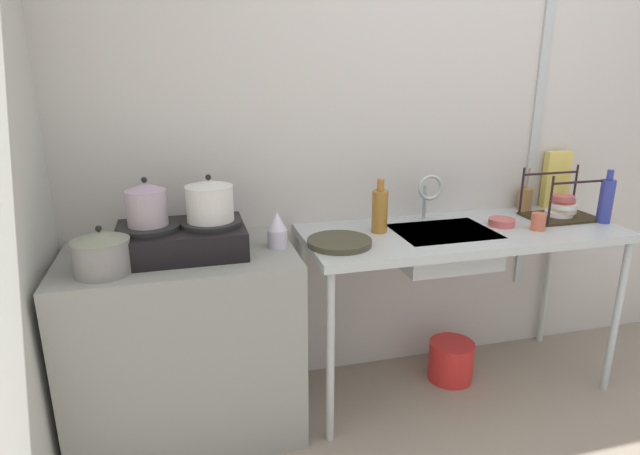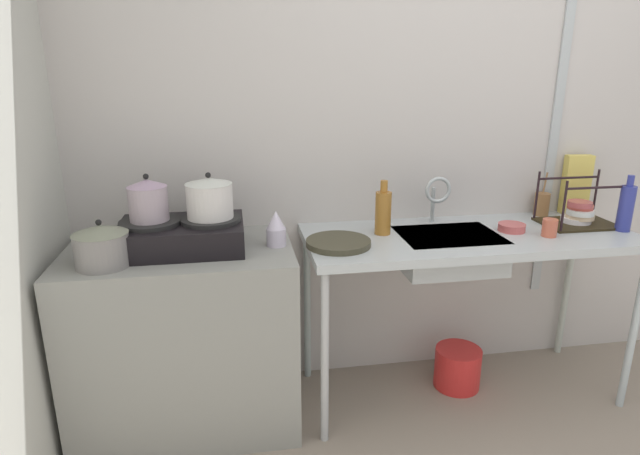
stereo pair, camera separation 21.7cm
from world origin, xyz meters
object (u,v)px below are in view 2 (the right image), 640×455
(pot_on_right_burner, at_px, (209,198))
(cup_by_rack, at_px, (550,228))
(frying_pan, at_px, (338,243))
(cereal_box, at_px, (576,184))
(pot_on_left_burner, at_px, (148,200))
(bucket_on_floor, at_px, (457,367))
(pot_beside_stove, at_px, (101,246))
(stove, at_px, (182,235))
(bottle_by_rack, at_px, (626,207))
(sink_basin, at_px, (448,251))
(small_bowl_on_drainboard, at_px, (512,227))
(faucet, at_px, (437,193))
(percolator, at_px, (276,229))
(dish_rack, at_px, (579,215))
(bottle_by_sink, at_px, (383,212))
(utensil_jar, at_px, (542,204))

(pot_on_right_burner, distance_m, cup_by_rack, 1.57)
(frying_pan, xyz_separation_m, cereal_box, (1.37, 0.32, 0.14))
(pot_on_left_burner, relative_size, bucket_on_floor, 0.84)
(pot_on_right_burner, relative_size, pot_beside_stove, 0.93)
(pot_beside_stove, bearing_deg, stove, 27.55)
(frying_pan, xyz_separation_m, bottle_by_rack, (1.41, -0.01, 0.10))
(pot_beside_stove, height_order, cup_by_rack, pot_beside_stove)
(sink_basin, distance_m, small_bowl_on_drainboard, 0.34)
(bottle_by_rack, bearing_deg, sink_basin, 174.74)
(pot_on_left_burner, height_order, faucet, pot_on_left_burner)
(faucet, relative_size, cereal_box, 0.79)
(percolator, bearing_deg, dish_rack, 2.56)
(dish_rack, relative_size, bottle_by_sink, 1.37)
(percolator, relative_size, frying_pan, 0.55)
(cereal_box, bearing_deg, pot_beside_stove, -163.69)
(cereal_box, bearing_deg, sink_basin, -156.18)
(sink_basin, distance_m, utensil_jar, 0.68)
(faucet, height_order, cereal_box, cereal_box)
(pot_on_right_burner, relative_size, sink_basin, 0.42)
(utensil_jar, bearing_deg, pot_on_left_burner, -172.98)
(frying_pan, bearing_deg, cereal_box, 13.34)
(cup_by_rack, bearing_deg, faucet, 149.91)
(small_bowl_on_drainboard, bearing_deg, frying_pan, -175.16)
(pot_on_left_burner, bearing_deg, small_bowl_on_drainboard, 0.16)
(bucket_on_floor, bearing_deg, stove, -178.43)
(bucket_on_floor, bearing_deg, utensil_jar, 22.40)
(percolator, height_order, cup_by_rack, percolator)
(cup_by_rack, relative_size, small_bowl_on_drainboard, 0.64)
(sink_basin, bearing_deg, cereal_box, 17.44)
(sink_basin, xyz_separation_m, cereal_box, (0.82, 0.26, 0.24))
(utensil_jar, bearing_deg, faucet, -172.74)
(sink_basin, bearing_deg, small_bowl_on_drainboard, 1.05)
(faucet, distance_m, bucket_on_floor, 0.94)
(sink_basin, bearing_deg, cup_by_rack, -12.55)
(stove, distance_m, dish_rack, 1.93)
(sink_basin, bearing_deg, stove, 179.95)
(percolator, height_order, small_bowl_on_drainboard, percolator)
(pot_on_left_burner, xyz_separation_m, cereal_box, (2.17, 0.25, -0.07))
(pot_on_left_burner, distance_m, bottle_by_sink, 1.06)
(pot_beside_stove, distance_m, cereal_box, 2.38)
(bottle_by_rack, distance_m, utensil_jar, 0.40)
(pot_beside_stove, xyz_separation_m, small_bowl_on_drainboard, (1.85, 0.16, -0.07))
(stove, bearing_deg, faucet, 7.62)
(stove, xyz_separation_m, pot_on_right_burner, (0.13, 0.00, 0.16))
(bottle_by_rack, bearing_deg, small_bowl_on_drainboard, 170.99)
(dish_rack, xyz_separation_m, bottle_by_sink, (-1.01, 0.02, 0.06))
(pot_on_left_burner, xyz_separation_m, pot_beside_stove, (-0.17, -0.15, -0.14))
(bottle_by_sink, relative_size, bottle_by_rack, 0.95)
(cup_by_rack, relative_size, bottle_by_sink, 0.32)
(cereal_box, bearing_deg, bucket_on_floor, -156.20)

